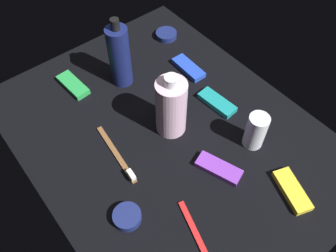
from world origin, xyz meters
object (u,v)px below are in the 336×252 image
at_px(lotion_bottle, 120,56).
at_px(toothbrush_red, 202,245).
at_px(bodywash_bottle, 171,107).
at_px(cream_tin_right, 166,35).
at_px(deodorant_stick, 256,131).
at_px(snack_bar_purple, 219,168).
at_px(snack_bar_yellow, 292,191).
at_px(snack_bar_teal, 217,103).
at_px(cream_tin_left, 127,217).
at_px(snack_bar_green, 73,85).
at_px(toothbrush_brown, 118,156).
at_px(snack_bar_blue, 188,68).

xyz_separation_m(lotion_bottle, toothbrush_red, (-0.47, 0.14, -0.08)).
xyz_separation_m(bodywash_bottle, cream_tin_right, (0.28, -0.21, -0.07)).
distance_m(deodorant_stick, snack_bar_purple, 0.12).
bearing_deg(snack_bar_yellow, snack_bar_teal, 10.18).
relative_size(lotion_bottle, bodywash_bottle, 1.15).
height_order(toothbrush_red, snack_bar_purple, toothbrush_red).
relative_size(deodorant_stick, cream_tin_left, 1.59).
xyz_separation_m(lotion_bottle, snack_bar_green, (0.06, 0.12, -0.08)).
height_order(toothbrush_brown, snack_bar_teal, toothbrush_brown).
height_order(deodorant_stick, cream_tin_right, deodorant_stick).
bearing_deg(cream_tin_left, cream_tin_right, -46.60).
distance_m(toothbrush_red, snack_bar_purple, 0.18).
bearing_deg(bodywash_bottle, lotion_bottle, 0.23).
xyz_separation_m(toothbrush_brown, snack_bar_blue, (0.12, -0.32, 0.00)).
relative_size(snack_bar_green, cream_tin_left, 1.75).
bearing_deg(snack_bar_yellow, cream_tin_right, 8.37).
xyz_separation_m(snack_bar_teal, snack_bar_green, (0.29, 0.26, 0.00)).
height_order(bodywash_bottle, snack_bar_yellow, bodywash_bottle).
relative_size(snack_bar_blue, snack_bar_green, 1.00).
bearing_deg(cream_tin_right, snack_bar_yellow, 168.67).
xyz_separation_m(lotion_bottle, snack_bar_purple, (-0.37, -0.01, -0.08)).
distance_m(bodywash_bottle, cream_tin_left, 0.26).
bearing_deg(snack_bar_blue, snack_bar_yellow, 171.34).
bearing_deg(snack_bar_green, snack_bar_blue, -121.19).
bearing_deg(snack_bar_purple, cream_tin_right, -44.17).
bearing_deg(snack_bar_yellow, bodywash_bottle, 36.66).
xyz_separation_m(bodywash_bottle, deodorant_stick, (-0.16, -0.12, -0.03)).
height_order(snack_bar_yellow, cream_tin_right, cream_tin_right).
bearing_deg(deodorant_stick, snack_bar_yellow, 168.18).
height_order(snack_bar_purple, snack_bar_yellow, same).
distance_m(lotion_bottle, snack_bar_purple, 0.38).
bearing_deg(lotion_bottle, toothbrush_brown, 142.99).
height_order(lotion_bottle, deodorant_stick, lotion_bottle).
height_order(bodywash_bottle, snack_bar_green, bodywash_bottle).
relative_size(snack_bar_teal, cream_tin_left, 1.75).
height_order(snack_bar_green, cream_tin_left, cream_tin_left).
bearing_deg(lotion_bottle, cream_tin_right, -71.54).
distance_m(deodorant_stick, snack_bar_yellow, 0.15).
relative_size(snack_bar_blue, cream_tin_left, 1.75).
distance_m(lotion_bottle, snack_bar_teal, 0.28).
xyz_separation_m(snack_bar_green, cream_tin_right, (0.01, -0.33, 0.00)).
xyz_separation_m(snack_bar_teal, snack_bar_yellow, (-0.28, 0.05, 0.00)).
bearing_deg(snack_bar_purple, snack_bar_green, -3.34).
height_order(lotion_bottle, snack_bar_green, lotion_bottle).
bearing_deg(snack_bar_blue, snack_bar_purple, 152.21).
xyz_separation_m(bodywash_bottle, toothbrush_red, (-0.27, 0.14, -0.07)).
bearing_deg(snack_bar_yellow, snack_bar_green, 39.95).
bearing_deg(snack_bar_green, lotion_bottle, -122.55).
height_order(deodorant_stick, snack_bar_green, deodorant_stick).
xyz_separation_m(toothbrush_red, cream_tin_right, (0.54, -0.35, 0.00)).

